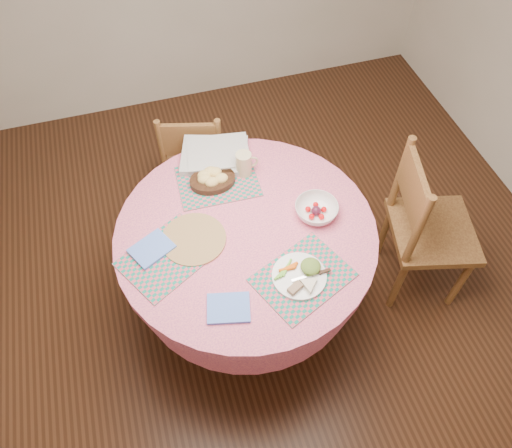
# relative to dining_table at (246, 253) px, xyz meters

# --- Properties ---
(ground) EXTENTS (4.00, 4.00, 0.00)m
(ground) POSITION_rel_dining_table_xyz_m (0.00, 0.00, -0.56)
(ground) COLOR #331C0F
(ground) RESTS_ON ground
(room_envelope) EXTENTS (4.01, 4.01, 2.71)m
(room_envelope) POSITION_rel_dining_table_xyz_m (0.00, 0.00, 1.16)
(room_envelope) COLOR silver
(room_envelope) RESTS_ON ground
(dining_table) EXTENTS (1.24, 1.24, 0.75)m
(dining_table) POSITION_rel_dining_table_xyz_m (0.00, 0.00, 0.00)
(dining_table) COLOR pink
(dining_table) RESTS_ON ground
(chair_right) EXTENTS (0.53, 0.55, 0.98)m
(chair_right) POSITION_rel_dining_table_xyz_m (0.96, -0.08, -0.04)
(chair_right) COLOR brown
(chair_right) RESTS_ON ground
(chair_back) EXTENTS (0.48, 0.46, 0.85)m
(chair_back) POSITION_rel_dining_table_xyz_m (-0.09, 0.83, -0.11)
(chair_back) COLOR brown
(chair_back) RESTS_ON ground
(placemat_front) EXTENTS (0.49, 0.43, 0.01)m
(placemat_front) POSITION_rel_dining_table_xyz_m (0.17, -0.32, 0.20)
(placemat_front) COLOR #167C66
(placemat_front) RESTS_ON dining_table
(placemat_left) EXTENTS (0.50, 0.46, 0.01)m
(placemat_left) POSITION_rel_dining_table_xyz_m (-0.38, -0.04, 0.20)
(placemat_left) COLOR #167C66
(placemat_left) RESTS_ON dining_table
(placemat_back) EXTENTS (0.41, 0.32, 0.01)m
(placemat_back) POSITION_rel_dining_table_xyz_m (-0.05, 0.33, 0.20)
(placemat_back) COLOR #167C66
(placemat_back) RESTS_ON dining_table
(wicker_trivet) EXTENTS (0.30, 0.30, 0.01)m
(wicker_trivet) POSITION_rel_dining_table_xyz_m (-0.25, 0.02, 0.20)
(wicker_trivet) COLOR #A17345
(wicker_trivet) RESTS_ON dining_table
(napkin_near) EXTENTS (0.21, 0.18, 0.01)m
(napkin_near) POSITION_rel_dining_table_xyz_m (-0.18, -0.37, 0.20)
(napkin_near) COLOR #5981E6
(napkin_near) RESTS_ON dining_table
(napkin_far) EXTENTS (0.22, 0.21, 0.01)m
(napkin_far) POSITION_rel_dining_table_xyz_m (-0.44, 0.01, 0.21)
(napkin_far) COLOR #5981E6
(napkin_far) RESTS_ON placemat_left
(dinner_plate) EXTENTS (0.24, 0.25, 0.05)m
(dinner_plate) POSITION_rel_dining_table_xyz_m (0.16, -0.32, 0.22)
(dinner_plate) COLOR white
(dinner_plate) RESTS_ON placemat_front
(bread_bowl) EXTENTS (0.23, 0.23, 0.08)m
(bread_bowl) POSITION_rel_dining_table_xyz_m (-0.08, 0.33, 0.23)
(bread_bowl) COLOR black
(bread_bowl) RESTS_ON placemat_back
(latte_mug) EXTENTS (0.12, 0.08, 0.13)m
(latte_mug) POSITION_rel_dining_table_xyz_m (0.09, 0.35, 0.27)
(latte_mug) COLOR beige
(latte_mug) RESTS_ON placemat_back
(fruit_bowl) EXTENTS (0.22, 0.22, 0.06)m
(fruit_bowl) POSITION_rel_dining_table_xyz_m (0.35, -0.00, 0.23)
(fruit_bowl) COLOR white
(fruit_bowl) RESTS_ON dining_table
(newspaper_stack) EXTENTS (0.41, 0.36, 0.04)m
(newspaper_stack) POSITION_rel_dining_table_xyz_m (-0.02, 0.50, 0.22)
(newspaper_stack) COLOR silver
(newspaper_stack) RESTS_ON dining_table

